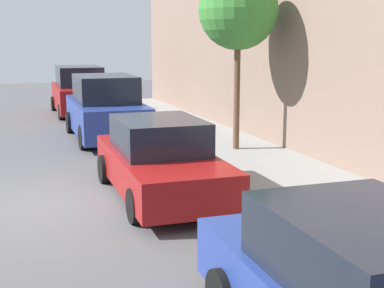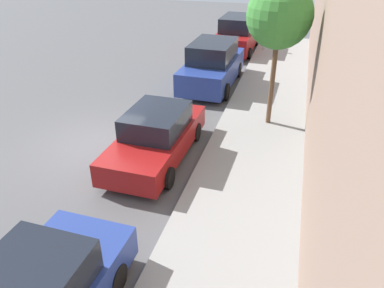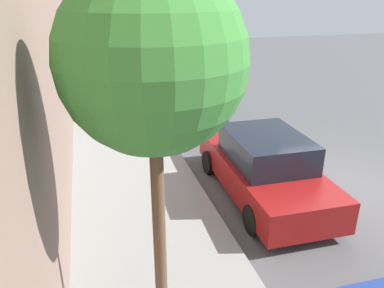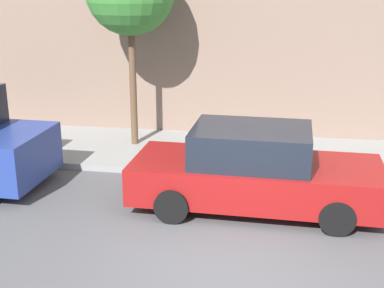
{
  "view_description": "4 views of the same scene",
  "coord_description": "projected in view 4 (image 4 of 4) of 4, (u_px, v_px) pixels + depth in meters",
  "views": [
    {
      "loc": [
        -0.73,
        -10.07,
        3.05
      ],
      "look_at": [
        2.82,
        -0.18,
        1.0
      ],
      "focal_mm": 50.0,
      "sensor_mm": 36.0,
      "label": 1
    },
    {
      "loc": [
        5.89,
        -9.44,
        6.01
      ],
      "look_at": [
        3.44,
        -0.85,
        1.0
      ],
      "focal_mm": 35.0,
      "sensor_mm": 36.0,
      "label": 2
    },
    {
      "loc": [
        5.89,
        6.88,
        4.51
      ],
      "look_at": [
        3.55,
        -1.35,
        1.0
      ],
      "focal_mm": 35.0,
      "sensor_mm": 36.0,
      "label": 3
    },
    {
      "loc": [
        -7.04,
        -0.61,
        4.1
      ],
      "look_at": [
        2.71,
        1.04,
        1.0
      ],
      "focal_mm": 50.0,
      "sensor_mm": 36.0,
      "label": 4
    }
  ],
  "objects": [
    {
      "name": "parked_sedan_third",
      "position": [
        254.0,
        171.0,
        9.72
      ],
      "size": [
        1.92,
        4.54,
        1.54
      ],
      "color": "maroon",
      "rests_on": "ground_plane"
    },
    {
      "name": "ground_plane",
      "position": [
        231.0,
        265.0,
        7.95
      ],
      "size": [
        60.0,
        60.0,
        0.0
      ],
      "primitive_type": "plane",
      "color": "#515154"
    },
    {
      "name": "sidewalk",
      "position": [
        252.0,
        155.0,
        12.63
      ],
      "size": [
        2.99,
        32.0,
        0.15
      ],
      "color": "gray",
      "rests_on": "ground_plane"
    }
  ]
}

